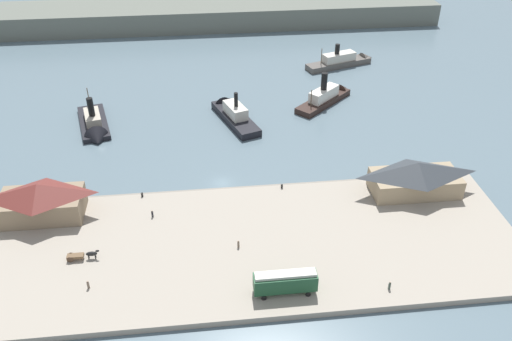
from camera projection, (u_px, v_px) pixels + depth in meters
ground_plane at (222, 183)px, 118.08m from camera, size 320.00×320.00×0.00m
quay_promenade at (229, 247)px, 99.49m from camera, size 110.00×36.00×1.20m
seawall_edge at (223, 191)px, 114.81m from camera, size 110.00×0.80×1.00m
ferry_shed_east_terminal at (40, 200)px, 104.34m from camera, size 16.17×9.10×7.55m
ferry_shed_west_terminal at (416, 177)px, 111.32m from camera, size 18.53×8.80×7.23m
street_tram at (285, 281)px, 87.76m from camera, size 10.52×2.81×4.38m
horse_cart at (82, 255)px, 95.39m from camera, size 5.80×1.31×1.87m
pedestrian_standing_center at (390, 286)px, 89.39m from camera, size 0.41×0.41×1.67m
pedestrian_near_west_shed at (238, 244)px, 98.17m from camera, size 0.40×0.40×1.60m
pedestrian_near_cart at (152, 214)px, 105.70m from camera, size 0.40×0.40×1.60m
pedestrian_at_waters_edge at (88, 285)px, 89.59m from camera, size 0.40×0.40×1.63m
mooring_post_center_east at (282, 186)px, 114.16m from camera, size 0.44×0.44×0.90m
mooring_post_west at (142, 195)px, 111.58m from camera, size 0.44×0.44×0.90m
ferry_outer_harbor at (95, 127)px, 137.23m from camera, size 11.08×21.92×10.72m
ferry_departing_north at (328, 96)px, 151.23m from camera, size 19.41×18.48×10.89m
ferry_approaching_west at (344, 61)px, 173.60m from camera, size 24.37×11.93×8.83m
ferry_moored_east at (232, 113)px, 142.89m from camera, size 12.37×23.06×10.16m
far_headland at (205, 14)px, 207.14m from camera, size 180.00×24.00×8.00m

